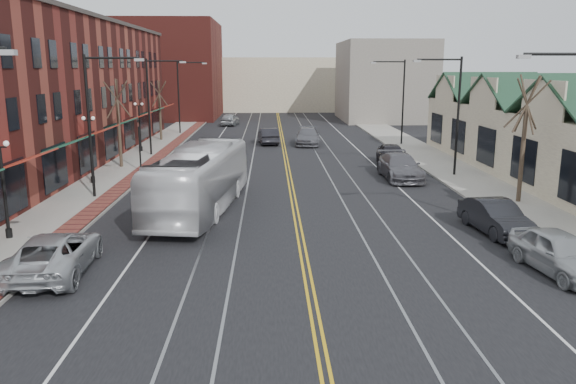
{
  "coord_description": "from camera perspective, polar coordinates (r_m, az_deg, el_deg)",
  "views": [
    {
      "loc": [
        -1.35,
        -15.98,
        7.46
      ],
      "look_at": [
        -0.54,
        8.48,
        2.0
      ],
      "focal_mm": 35.0,
      "sensor_mm": 36.0,
      "label": 1
    }
  ],
  "objects": [
    {
      "name": "ground",
      "position": [
        17.69,
        2.72,
        -12.39
      ],
      "size": [
        160.0,
        160.0,
        0.0
      ],
      "primitive_type": "plane",
      "color": "black",
      "rests_on": "ground"
    },
    {
      "name": "sidewalk_left",
      "position": [
        38.24,
        -18.03,
        0.82
      ],
      "size": [
        4.0,
        120.0,
        0.15
      ],
      "primitive_type": "cube",
      "color": "gray",
      "rests_on": "ground"
    },
    {
      "name": "sidewalk_right",
      "position": [
        39.08,
        18.12,
        1.06
      ],
      "size": [
        4.0,
        120.0,
        0.15
      ],
      "primitive_type": "cube",
      "color": "gray",
      "rests_on": "ground"
    },
    {
      "name": "building_left",
      "position": [
        46.5,
        -24.53,
        9.05
      ],
      "size": [
        10.0,
        50.0,
        11.0
      ],
      "primitive_type": "cube",
      "color": "maroon",
      "rests_on": "ground"
    },
    {
      "name": "building_right",
      "position": [
        41.17,
        26.22,
        4.09
      ],
      "size": [
        8.0,
        36.0,
        4.6
      ],
      "primitive_type": "cube",
      "color": "#B7A88D",
      "rests_on": "ground"
    },
    {
      "name": "backdrop_left",
      "position": [
        87.22,
        -11.83,
        12.02
      ],
      "size": [
        14.0,
        18.0,
        14.0
      ],
      "primitive_type": "cube",
      "color": "maroon",
      "rests_on": "ground"
    },
    {
      "name": "backdrop_mid",
      "position": [
        101.03,
        -1.15,
        10.9
      ],
      "size": [
        22.0,
        14.0,
        9.0
      ],
      "primitive_type": "cube",
      "color": "#B7A88D",
      "rests_on": "ground"
    },
    {
      "name": "backdrop_right",
      "position": [
        82.63,
        9.7,
        11.05
      ],
      "size": [
        12.0,
        16.0,
        11.0
      ],
      "primitive_type": "cube",
      "color": "slate",
      "rests_on": "ground"
    },
    {
      "name": "streetlight_l_1",
      "position": [
        33.5,
        -18.9,
        7.74
      ],
      "size": [
        3.33,
        0.25,
        8.0
      ],
      "color": "black",
      "rests_on": "sidewalk_left"
    },
    {
      "name": "streetlight_l_2",
      "position": [
        49.01,
        -13.49,
        9.39
      ],
      "size": [
        3.33,
        0.25,
        8.0
      ],
      "color": "black",
      "rests_on": "sidewalk_left"
    },
    {
      "name": "streetlight_l_3",
      "position": [
        64.75,
        -10.68,
        10.21
      ],
      "size": [
        3.33,
        0.25,
        8.0
      ],
      "color": "black",
      "rests_on": "sidewalk_left"
    },
    {
      "name": "streetlight_r_1",
      "position": [
        40.02,
        16.34,
        8.59
      ],
      "size": [
        3.33,
        0.25,
        8.0
      ],
      "color": "black",
      "rests_on": "sidewalk_right"
    },
    {
      "name": "streetlight_r_2",
      "position": [
        55.44,
        11.19,
        9.83
      ],
      "size": [
        3.33,
        0.25,
        8.0
      ],
      "color": "black",
      "rests_on": "sidewalk_right"
    },
    {
      "name": "lamppost_l_1",
      "position": [
        27.09,
        -26.86,
        0.01
      ],
      "size": [
        0.84,
        0.28,
        4.27
      ],
      "color": "black",
      "rests_on": "sidewalk_left"
    },
    {
      "name": "lamppost_l_2",
      "position": [
        38.12,
        -19.41,
        3.94
      ],
      "size": [
        0.84,
        0.28,
        4.27
      ],
      "color": "black",
      "rests_on": "sidewalk_left"
    },
    {
      "name": "lamppost_l_3",
      "position": [
        51.54,
        -14.82,
        6.31
      ],
      "size": [
        0.84,
        0.28,
        4.27
      ],
      "color": "black",
      "rests_on": "sidewalk_left"
    },
    {
      "name": "tree_left_near",
      "position": [
        43.61,
        -16.83,
        6.86
      ],
      "size": [
        1.78,
        1.37,
        6.48
      ],
      "color": "#382B21",
      "rests_on": "sidewalk_left"
    },
    {
      "name": "tree_left_far",
      "position": [
        59.19,
        -12.89,
        8.22
      ],
      "size": [
        1.66,
        1.28,
        6.02
      ],
      "color": "#382B21",
      "rests_on": "sidewalk_left"
    },
    {
      "name": "tree_right_mid",
      "position": [
        33.23,
        22.85,
        5.19
      ],
      "size": [
        1.9,
        1.46,
        6.93
      ],
      "color": "#382B21",
      "rests_on": "sidewalk_right"
    },
    {
      "name": "manhole_far",
      "position": [
        26.93,
        -23.34,
        -4.22
      ],
      "size": [
        0.6,
        0.6,
        0.02
      ],
      "primitive_type": "cylinder",
      "color": "#592D19",
      "rests_on": "sidewalk_left"
    },
    {
      "name": "traffic_signal",
      "position": [
        41.35,
        -14.87,
        5.06
      ],
      "size": [
        0.18,
        0.15,
        3.8
      ],
      "color": "black",
      "rests_on": "sidewalk_left"
    },
    {
      "name": "transit_bus",
      "position": [
        29.72,
        -8.92,
        1.25
      ],
      "size": [
        4.45,
        12.47,
        3.4
      ],
      "primitive_type": "imported",
      "rotation": [
        0.0,
        0.0,
        3.01
      ],
      "color": "silver",
      "rests_on": "ground"
    },
    {
      "name": "parked_suv",
      "position": [
        22.45,
        -22.66,
        -5.77
      ],
      "size": [
        2.85,
        5.67,
        1.54
      ],
      "primitive_type": "imported",
      "rotation": [
        0.0,
        0.0,
        3.2
      ],
      "color": "#B3B6BB",
      "rests_on": "ground"
    },
    {
      "name": "parked_car_a",
      "position": [
        23.01,
        25.9,
        -5.57
      ],
      "size": [
        2.45,
        4.86,
        1.59
      ],
      "primitive_type": "imported",
      "rotation": [
        0.0,
        0.0,
        0.13
      ],
      "color": "#A4A7AB",
      "rests_on": "ground"
    },
    {
      "name": "parked_car_b",
      "position": [
        27.35,
        20.34,
        -2.4
      ],
      "size": [
        2.13,
        4.78,
        1.52
      ],
      "primitive_type": "imported",
      "rotation": [
        0.0,
        0.0,
        0.11
      ],
      "color": "black",
      "rests_on": "ground"
    },
    {
      "name": "parked_car_c",
      "position": [
        38.82,
        11.32,
        2.53
      ],
      "size": [
        2.44,
        5.87,
        1.7
      ],
      "primitive_type": "imported",
      "rotation": [
        0.0,
        0.0,
        0.01
      ],
      "color": "#5E5D64",
      "rests_on": "ground"
    },
    {
      "name": "parked_car_d",
      "position": [
        44.38,
        10.48,
        3.77
      ],
      "size": [
        2.16,
        4.93,
        1.65
      ],
      "primitive_type": "imported",
      "rotation": [
        0.0,
        0.0,
        -0.04
      ],
      "color": "#232227",
      "rests_on": "ground"
    },
    {
      "name": "distant_car_left",
      "position": [
        55.81,
        -2.03,
        5.71
      ],
      "size": [
        2.19,
        4.94,
        1.58
      ],
      "primitive_type": "imported",
      "rotation": [
        0.0,
        0.0,
        3.25
      ],
      "color": "black",
      "rests_on": "ground"
    },
    {
      "name": "distant_car_right",
      "position": [
        55.2,
        2.02,
        5.66
      ],
      "size": [
        2.78,
        5.82,
        1.64
      ],
      "primitive_type": "imported",
      "rotation": [
        0.0,
        0.0,
        -0.09
      ],
      "color": "slate",
      "rests_on": "ground"
    },
    {
      "name": "distant_car_far",
      "position": [
        74.14,
        -5.92,
        7.37
      ],
      "size": [
        2.5,
        4.98,
        1.63
      ],
      "primitive_type": "imported",
      "rotation": [
        0.0,
        0.0,
        3.02
      ],
      "color": "#9B9EA2",
      "rests_on": "ground"
    }
  ]
}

